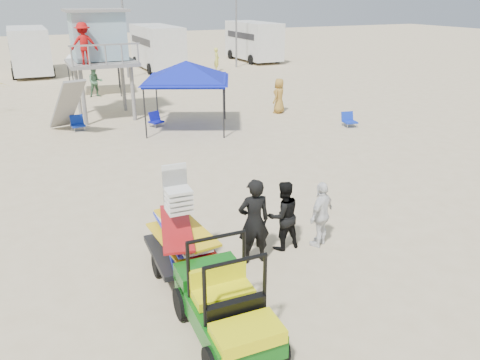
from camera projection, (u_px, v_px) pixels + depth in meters
name	position (u px, v px, depth m)	size (l,w,h in m)	color
ground	(283.00, 301.00, 8.81)	(140.00, 140.00, 0.00)	beige
utility_cart	(226.00, 299.00, 7.55)	(1.22, 2.28, 1.71)	#0D5611
surf_trailer	(181.00, 235.00, 9.51)	(1.27, 2.27, 2.05)	black
man_left	(254.00, 221.00, 9.80)	(0.69, 0.46, 1.90)	black
man_mid	(283.00, 215.00, 10.40)	(0.78, 0.61, 1.61)	black
man_right	(321.00, 214.00, 10.53)	(0.91, 0.38, 1.55)	white
lifeguard_tower	(97.00, 40.00, 20.88)	(2.98, 2.98, 4.71)	gray
canopy_blue	(186.00, 64.00, 19.33)	(4.32, 4.32, 3.27)	black
canopy_white_c	(92.00, 46.00, 26.61)	(3.27, 3.27, 3.22)	black
beach_chair_a	(77.00, 123.00, 19.90)	(0.60, 0.64, 0.64)	#0E2999
beach_chair_b	(155.00, 119.00, 20.50)	(0.70, 0.77, 0.64)	#0E1398
beach_chair_c	(349.00, 119.00, 20.46)	(0.62, 0.67, 0.64)	#102EB6
rv_mid_left	(29.00, 49.00, 33.54)	(2.65, 6.50, 3.25)	silver
rv_mid_right	(157.00, 45.00, 35.80)	(2.64, 7.00, 3.25)	silver
rv_far_right	(253.00, 40.00, 40.58)	(2.64, 6.60, 3.25)	silver
light_pole_left	(123.00, 17.00, 31.29)	(0.14, 0.14, 8.00)	slate
light_pole_right	(236.00, 14.00, 36.08)	(0.14, 0.14, 8.00)	slate
distant_beachgoers	(102.00, 87.00, 24.85)	(20.27, 14.60, 1.74)	teal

